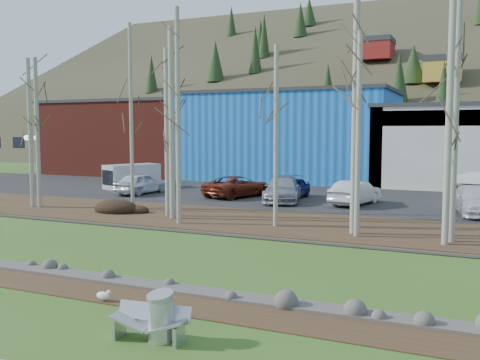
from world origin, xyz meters
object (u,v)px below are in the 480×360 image
at_px(car_1, 238,186).
at_px(van_white, 478,191).
at_px(car_2, 283,189).
at_px(car_3, 291,188).
at_px(car_4, 355,193).
at_px(car_5, 476,200).
at_px(van_grey, 130,176).
at_px(seagull, 103,295).
at_px(litter_bin, 161,319).
at_px(car_0, 141,183).
at_px(street_lamp, 32,148).
at_px(bench_damaged, 151,322).

xyz_separation_m(car_1, van_white, (15.02, 1.25, 0.23)).
height_order(car_2, car_3, car_2).
distance_m(car_4, car_5, 6.83).
distance_m(car_2, car_3, 1.69).
bearing_deg(van_white, van_grey, -170.56).
relative_size(seagull, car_1, 0.09).
xyz_separation_m(seagull, van_white, (9.25, 22.96, 0.90)).
xyz_separation_m(litter_bin, seagull, (-2.88, 1.66, -0.32)).
distance_m(litter_bin, car_0, 27.07).
height_order(seagull, van_grey, van_grey).
distance_m(seagull, car_5, 21.92).
height_order(street_lamp, van_grey, street_lamp).
height_order(car_1, van_grey, van_grey).
xyz_separation_m(car_2, car_5, (11.30, -0.76, -0.03)).
xyz_separation_m(car_0, car_3, (10.67, 1.92, -0.07)).
bearing_deg(car_4, van_white, -151.20).
relative_size(bench_damaged, van_white, 0.39).
bearing_deg(car_3, car_5, -10.39).
bearing_deg(car_4, van_grey, 5.49).
relative_size(street_lamp, car_5, 0.81).
xyz_separation_m(litter_bin, car_1, (-8.64, 23.36, 0.36)).
relative_size(car_4, car_5, 0.87).
relative_size(street_lamp, car_2, 0.78).
relative_size(car_3, car_5, 0.78).
distance_m(car_2, van_white, 11.62).
bearing_deg(van_grey, car_1, 14.44).
height_order(litter_bin, seagull, litter_bin).
height_order(van_white, van_grey, van_white).
bearing_deg(car_4, seagull, 96.04).
bearing_deg(car_3, bench_damaged, -76.96).
xyz_separation_m(car_4, van_white, (6.83, 1.98, 0.21)).
relative_size(car_1, car_2, 0.97).
height_order(car_3, van_grey, van_grey).
xyz_separation_m(street_lamp, car_4, (22.11, 3.80, -2.56)).
height_order(litter_bin, car_2, car_2).
bearing_deg(car_4, street_lamp, 22.38).
bearing_deg(bench_damaged, car_4, 84.08).
relative_size(litter_bin, van_white, 0.22).
relative_size(car_3, van_grey, 0.87).
height_order(street_lamp, van_white, street_lamp).
xyz_separation_m(bench_damaged, car_4, (-0.21, 22.67, 0.48)).
xyz_separation_m(street_lamp, van_white, (28.94, 5.78, -2.35)).
bearing_deg(car_3, car_0, -167.96).
height_order(litter_bin, car_3, car_3).
relative_size(seagull, van_white, 0.10).
bearing_deg(seagull, van_grey, 103.21).
relative_size(litter_bin, car_2, 0.19).
xyz_separation_m(litter_bin, car_3, (-4.99, 24.00, 0.32)).
relative_size(litter_bin, car_4, 0.22).
xyz_separation_m(bench_damaged, litter_bin, (0.24, 0.04, 0.11)).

